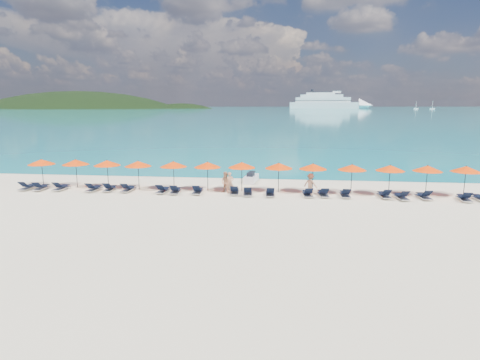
# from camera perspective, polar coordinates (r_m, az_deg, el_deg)

# --- Properties ---
(ground) EXTENTS (1400.00, 1400.00, 0.00)m
(ground) POSITION_cam_1_polar(r_m,az_deg,el_deg) (26.08, -0.74, -3.81)
(ground) COLOR beige
(sea) EXTENTS (1600.00, 1300.00, 0.01)m
(sea) POSITION_cam_1_polar(r_m,az_deg,el_deg) (685.08, 6.30, 10.14)
(sea) COLOR #1FA9B2
(sea) RESTS_ON ground
(headland_main) EXTENTS (374.00, 242.00, 126.50)m
(headland_main) POSITION_cam_1_polar(r_m,az_deg,el_deg) (642.78, -21.82, 6.01)
(headland_main) COLOR black
(headland_main) RESTS_ON ground
(headland_small) EXTENTS (162.00, 126.00, 85.50)m
(headland_small) POSITION_cam_1_polar(r_m,az_deg,el_deg) (606.19, -8.24, 6.71)
(headland_small) COLOR black
(headland_small) RESTS_ON ground
(cruise_ship) EXTENTS (122.01, 31.11, 33.60)m
(cruise_ship) POSITION_cam_1_polar(r_m,az_deg,el_deg) (624.81, 12.86, 10.69)
(cruise_ship) COLOR white
(cruise_ship) RESTS_ON ground
(sailboat_near) EXTENTS (5.90, 1.97, 10.81)m
(sailboat_near) POSITION_cam_1_polar(r_m,az_deg,el_deg) (571.14, 25.68, 9.16)
(sailboat_near) COLOR white
(sailboat_near) RESTS_ON ground
(sailboat_far) EXTENTS (5.52, 1.84, 10.12)m
(sailboat_far) POSITION_cam_1_polar(r_m,az_deg,el_deg) (571.29, 23.74, 9.31)
(sailboat_far) COLOR white
(sailboat_far) RESTS_ON ground
(jetski) EXTENTS (1.18, 2.51, 0.86)m
(jetski) POSITION_cam_1_polar(r_m,az_deg,el_deg) (34.13, 1.59, 0.28)
(jetski) COLOR white
(jetski) RESTS_ON ground
(beachgoer_a) EXTENTS (0.64, 0.49, 1.59)m
(beachgoer_a) POSITION_cam_1_polar(r_m,az_deg,el_deg) (29.83, -1.45, -0.39)
(beachgoer_a) COLOR tan
(beachgoer_a) RESTS_ON ground
(beachgoer_b) EXTENTS (0.89, 0.70, 1.61)m
(beachgoer_b) POSITION_cam_1_polar(r_m,az_deg,el_deg) (29.94, -2.02, -0.34)
(beachgoer_b) COLOR tan
(beachgoer_b) RESTS_ON ground
(beachgoer_c) EXTENTS (1.12, 0.87, 1.57)m
(beachgoer_c) POSITION_cam_1_polar(r_m,az_deg,el_deg) (29.87, 9.99, -0.56)
(beachgoer_c) COLOR tan
(beachgoer_c) RESTS_ON ground
(umbrella_0) EXTENTS (2.10, 2.10, 2.28)m
(umbrella_0) POSITION_cam_1_polar(r_m,az_deg,el_deg) (35.70, -26.40, 2.32)
(umbrella_0) COLOR black
(umbrella_0) RESTS_ON ground
(umbrella_1) EXTENTS (2.10, 2.10, 2.28)m
(umbrella_1) POSITION_cam_1_polar(r_m,az_deg,el_deg) (34.44, -22.34, 2.37)
(umbrella_1) COLOR black
(umbrella_1) RESTS_ON ground
(umbrella_2) EXTENTS (2.10, 2.10, 2.28)m
(umbrella_2) POSITION_cam_1_polar(r_m,az_deg,el_deg) (33.10, -18.38, 2.32)
(umbrella_2) COLOR black
(umbrella_2) RESTS_ON ground
(umbrella_3) EXTENTS (2.10, 2.10, 2.28)m
(umbrella_3) POSITION_cam_1_polar(r_m,az_deg,el_deg) (32.00, -14.30, 2.26)
(umbrella_3) COLOR black
(umbrella_3) RESTS_ON ground
(umbrella_4) EXTENTS (2.10, 2.10, 2.28)m
(umbrella_4) POSITION_cam_1_polar(r_m,az_deg,el_deg) (31.20, -9.45, 2.24)
(umbrella_4) COLOR black
(umbrella_4) RESTS_ON ground
(umbrella_5) EXTENTS (2.10, 2.10, 2.28)m
(umbrella_5) POSITION_cam_1_polar(r_m,az_deg,el_deg) (30.59, -4.64, 2.18)
(umbrella_5) COLOR black
(umbrella_5) RESTS_ON ground
(umbrella_6) EXTENTS (2.10, 2.10, 2.28)m
(umbrella_6) POSITION_cam_1_polar(r_m,az_deg,el_deg) (30.34, 0.26, 2.14)
(umbrella_6) COLOR black
(umbrella_6) RESTS_ON ground
(umbrella_7) EXTENTS (2.10, 2.10, 2.28)m
(umbrella_7) POSITION_cam_1_polar(r_m,az_deg,el_deg) (30.13, 5.53, 2.03)
(umbrella_7) COLOR black
(umbrella_7) RESTS_ON ground
(umbrella_8) EXTENTS (2.10, 2.10, 2.28)m
(umbrella_8) POSITION_cam_1_polar(r_m,az_deg,el_deg) (30.13, 10.35, 1.91)
(umbrella_8) COLOR black
(umbrella_8) RESTS_ON ground
(umbrella_9) EXTENTS (2.10, 2.10, 2.28)m
(umbrella_9) POSITION_cam_1_polar(r_m,az_deg,el_deg) (30.36, 15.66, 1.75)
(umbrella_9) COLOR black
(umbrella_9) RESTS_ON ground
(umbrella_10) EXTENTS (2.10, 2.10, 2.28)m
(umbrella_10) POSITION_cam_1_polar(r_m,az_deg,el_deg) (30.89, 20.59, 1.61)
(umbrella_10) COLOR black
(umbrella_10) RESTS_ON ground
(umbrella_11) EXTENTS (2.10, 2.10, 2.28)m
(umbrella_11) POSITION_cam_1_polar(r_m,az_deg,el_deg) (31.75, 25.13, 1.50)
(umbrella_11) COLOR black
(umbrella_11) RESTS_ON ground
(umbrella_12) EXTENTS (2.10, 2.10, 2.28)m
(umbrella_12) POSITION_cam_1_polar(r_m,az_deg,el_deg) (32.68, 29.48, 1.36)
(umbrella_12) COLOR black
(umbrella_12) RESTS_ON ground
(lounger_0) EXTENTS (0.62, 1.70, 0.66)m
(lounger_0) POSITION_cam_1_polar(r_m,az_deg,el_deg) (35.27, -27.95, -0.85)
(lounger_0) COLOR silver
(lounger_0) RESTS_ON ground
(lounger_1) EXTENTS (0.73, 1.74, 0.66)m
(lounger_1) POSITION_cam_1_polar(r_m,az_deg,el_deg) (34.60, -26.46, -0.92)
(lounger_1) COLOR silver
(lounger_1) RESTS_ON ground
(lounger_2) EXTENTS (0.65, 1.71, 0.66)m
(lounger_2) POSITION_cam_1_polar(r_m,az_deg,el_deg) (33.90, -24.09, -0.95)
(lounger_2) COLOR silver
(lounger_2) RESTS_ON ground
(lounger_3) EXTENTS (0.73, 1.74, 0.66)m
(lounger_3) POSITION_cam_1_polar(r_m,az_deg,el_deg) (32.57, -20.10, -1.11)
(lounger_3) COLOR silver
(lounger_3) RESTS_ON ground
(lounger_4) EXTENTS (0.75, 1.74, 0.66)m
(lounger_4) POSITION_cam_1_polar(r_m,az_deg,el_deg) (32.20, -18.03, -1.11)
(lounger_4) COLOR silver
(lounger_4) RESTS_ON ground
(lounger_5) EXTENTS (0.71, 1.73, 0.66)m
(lounger_5) POSITION_cam_1_polar(r_m,az_deg,el_deg) (31.65, -15.62, -1.17)
(lounger_5) COLOR silver
(lounger_5) RESTS_ON ground
(lounger_6) EXTENTS (0.76, 1.75, 0.66)m
(lounger_6) POSITION_cam_1_polar(r_m,az_deg,el_deg) (30.57, -10.91, -1.38)
(lounger_6) COLOR silver
(lounger_6) RESTS_ON ground
(lounger_7) EXTENTS (0.74, 1.74, 0.66)m
(lounger_7) POSITION_cam_1_polar(r_m,az_deg,el_deg) (30.21, -9.17, -1.47)
(lounger_7) COLOR silver
(lounger_7) RESTS_ON ground
(lounger_8) EXTENTS (0.69, 1.72, 0.66)m
(lounger_8) POSITION_cam_1_polar(r_m,az_deg,el_deg) (29.91, -6.03, -1.51)
(lounger_8) COLOR silver
(lounger_8) RESTS_ON ground
(lounger_9) EXTENTS (0.75, 1.74, 0.66)m
(lounger_9) POSITION_cam_1_polar(r_m,az_deg,el_deg) (29.55, -0.79, -1.61)
(lounger_9) COLOR silver
(lounger_9) RESTS_ON ground
(lounger_10) EXTENTS (0.76, 1.75, 0.66)m
(lounger_10) POSITION_cam_1_polar(r_m,az_deg,el_deg) (29.21, 1.11, -1.75)
(lounger_10) COLOR silver
(lounger_10) RESTS_ON ground
(lounger_11) EXTENTS (0.73, 1.74, 0.66)m
(lounger_11) POSITION_cam_1_polar(r_m,az_deg,el_deg) (29.07, 4.32, -1.84)
(lounger_11) COLOR silver
(lounger_11) RESTS_ON ground
(lounger_12) EXTENTS (0.75, 1.74, 0.66)m
(lounger_12) POSITION_cam_1_polar(r_m,az_deg,el_deg) (29.25, 9.60, -1.88)
(lounger_12) COLOR silver
(lounger_12) RESTS_ON ground
(lounger_13) EXTENTS (0.78, 1.75, 0.66)m
(lounger_13) POSITION_cam_1_polar(r_m,az_deg,el_deg) (29.47, 11.74, -1.87)
(lounger_13) COLOR silver
(lounger_13) RESTS_ON ground
(lounger_14) EXTENTS (0.63, 1.70, 0.66)m
(lounger_14) POSITION_cam_1_polar(r_m,az_deg,el_deg) (29.62, 14.72, -1.93)
(lounger_14) COLOR silver
(lounger_14) RESTS_ON ground
(lounger_15) EXTENTS (0.73, 1.74, 0.66)m
(lounger_15) POSITION_cam_1_polar(r_m,az_deg,el_deg) (30.20, 19.83, -1.98)
(lounger_15) COLOR silver
(lounger_15) RESTS_ON ground
(lounger_16) EXTENTS (0.79, 1.76, 0.66)m
(lounger_16) POSITION_cam_1_polar(r_m,az_deg,el_deg) (30.14, 21.96, -2.15)
(lounger_16) COLOR silver
(lounger_16) RESTS_ON ground
(lounger_17) EXTENTS (0.75, 1.74, 0.66)m
(lounger_17) POSITION_cam_1_polar(r_m,az_deg,el_deg) (30.93, 24.68, -2.04)
(lounger_17) COLOR silver
(lounger_17) RESTS_ON ground
(lounger_18) EXTENTS (0.77, 1.75, 0.66)m
(lounger_18) POSITION_cam_1_polar(r_m,az_deg,el_deg) (31.53, 29.27, -2.21)
(lounger_18) COLOR silver
(lounger_18) RESTS_ON ground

